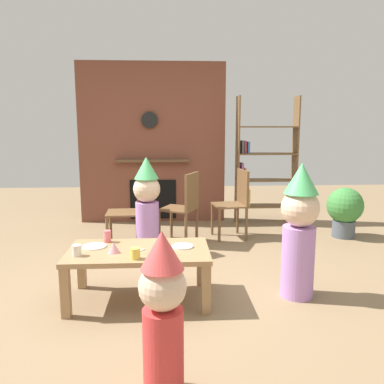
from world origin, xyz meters
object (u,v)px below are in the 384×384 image
Objects in this scene: birthday_cake_slice at (114,247)px; dining_chair_middle at (185,204)px; paper_cup_center at (107,236)px; child_with_cone_hat at (163,311)px; child_in_pink at (299,227)px; paper_cup_near_right at (77,250)px; paper_cup_near_left at (135,253)px; coffee_table at (139,257)px; dining_chair_left at (131,207)px; bookshelf at (262,166)px; dining_chair_right at (236,199)px; child_by_the_chairs at (147,203)px; paper_plate_rear at (94,246)px; paper_plate_front at (183,246)px; potted_plant_tall at (345,209)px.

dining_chair_middle is (0.65, 1.66, 0.02)m from birthday_cake_slice.
child_with_cone_hat reaches higher than paper_cup_center.
child_in_pink is (1.14, 1.21, 0.12)m from child_with_cone_hat.
birthday_cake_slice is (0.29, 0.06, -0.00)m from paper_cup_near_right.
paper_cup_near_left is 0.09× the size of child_with_cone_hat.
dining_chair_left is (-0.20, 1.46, 0.13)m from coffee_table.
dining_chair_left is 0.67m from dining_chair_middle.
bookshelf is 2.11× the size of dining_chair_middle.
child_by_the_chairs is at bearing 18.43° from dining_chair_right.
paper_cup_center is at bearing 57.61° from paper_plate_rear.
paper_plate_rear is 0.18× the size of child_by_the_chairs.
paper_cup_near_left is at bearing -0.27° from child_by_the_chairs.
birthday_cake_slice is 0.11× the size of dining_chair_left.
paper_cup_center is 1.54m from child_with_cone_hat.
paper_plate_front is 0.21× the size of dining_chair_left.
paper_cup_near_left reaches higher than paper_plate_front.
paper_cup_center is at bearing -128.85° from bookshelf.
dining_chair_middle is 1.00× the size of dining_chair_right.
dining_chair_middle is at bearing 86.96° from paper_plate_front.
dining_chair_left reaches higher than birthday_cake_slice.
dining_chair_middle is at bearing -60.14° from child_in_pink.
paper_cup_center is 0.12× the size of dining_chair_middle.
child_in_pink reaches higher than dining_chair_right.
bookshelf is 3.54m from paper_cup_near_right.
paper_plate_rear is (-0.38, 0.32, -0.04)m from paper_cup_near_left.
paper_cup_near_left is at bearing 2.80° from child_with_cone_hat.
birthday_cake_slice is (0.10, -0.30, -0.01)m from paper_cup_center.
paper_plate_rear is at bearing 139.39° from paper_cup_near_left.
birthday_cake_slice is at bearing 93.72° from dining_chair_middle.
bookshelf is 2.69m from child_in_pink.
dining_chair_middle is (0.23, 2.81, 0.01)m from child_with_cone_hat.
child_by_the_chairs reaches higher than paper_plate_front.
paper_plate_front is at bearing 112.01° from dining_chair_middle.
paper_cup_near_right is at bearing -113.80° from paper_plate_rear.
paper_cup_center is at bearing 141.72° from coffee_table.
child_in_pink is 1.30× the size of dining_chair_right.
paper_cup_center is (-0.29, 0.23, 0.12)m from coffee_table.
paper_plate_rear is 1.25m from child_by_the_chairs.
dining_chair_right reaches higher than coffee_table.
birthday_cake_slice is at bearing 9.70° from child_with_cone_hat.
bookshelf is 1.03m from dining_chair_right.
dining_chair_middle reaches higher than paper_cup_center.
child_in_pink is 1.76× the size of potted_plant_tall.
coffee_table is 0.38m from paper_plate_front.
child_by_the_chairs reaches higher than paper_cup_center.
paper_cup_center is at bearing 164.65° from paper_plate_front.
child_with_cone_hat is (0.61, -1.31, 0.04)m from paper_plate_rear.
child_by_the_chairs is 1.25× the size of dining_chair_middle.
paper_cup_center reaches higher than paper_plate_front.
potted_plant_tall is at bearing -124.30° from child_in_pink.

